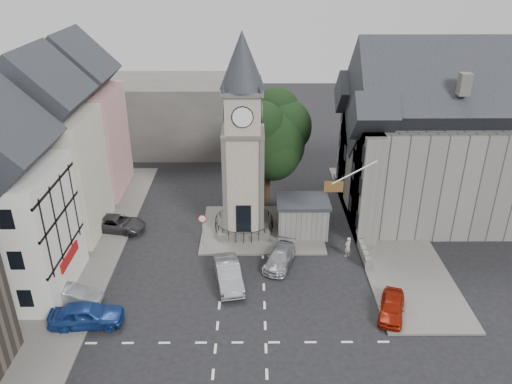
{
  "coord_description": "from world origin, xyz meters",
  "views": [
    {
      "loc": [
        0.76,
        -28.55,
        21.21
      ],
      "look_at": [
        0.98,
        5.0,
        5.0
      ],
      "focal_mm": 35.0,
      "sensor_mm": 36.0,
      "label": 1
    }
  ],
  "objects_px": {
    "car_west_blue": "(87,315)",
    "pedestrian": "(348,247)",
    "clock_tower": "(243,139)",
    "car_east_red": "(392,307)",
    "stone_shelter": "(302,216)"
  },
  "relations": [
    {
      "from": "car_west_blue",
      "to": "pedestrian",
      "type": "distance_m",
      "value": 19.28
    },
    {
      "from": "clock_tower",
      "to": "car_east_red",
      "type": "distance_m",
      "value": 16.44
    },
    {
      "from": "car_east_red",
      "to": "car_west_blue",
      "type": "bearing_deg",
      "value": -159.12
    },
    {
      "from": "clock_tower",
      "to": "car_west_blue",
      "type": "distance_m",
      "value": 16.93
    },
    {
      "from": "clock_tower",
      "to": "car_west_blue",
      "type": "bearing_deg",
      "value": -129.27
    },
    {
      "from": "pedestrian",
      "to": "car_west_blue",
      "type": "bearing_deg",
      "value": -12.14
    },
    {
      "from": "stone_shelter",
      "to": "car_west_blue",
      "type": "relative_size",
      "value": 0.94
    },
    {
      "from": "clock_tower",
      "to": "stone_shelter",
      "type": "xyz_separation_m",
      "value": [
        4.8,
        -0.49,
        -6.57
      ]
    },
    {
      "from": "stone_shelter",
      "to": "car_east_red",
      "type": "xyz_separation_m",
      "value": [
        4.86,
        -10.5,
        -0.91
      ]
    },
    {
      "from": "car_west_blue",
      "to": "pedestrian",
      "type": "bearing_deg",
      "value": -71.09
    },
    {
      "from": "clock_tower",
      "to": "car_west_blue",
      "type": "xyz_separation_m",
      "value": [
        -9.66,
        -11.82,
        -7.34
      ]
    },
    {
      "from": "car_east_red",
      "to": "pedestrian",
      "type": "distance_m",
      "value": 7.12
    },
    {
      "from": "stone_shelter",
      "to": "car_west_blue",
      "type": "height_order",
      "value": "stone_shelter"
    },
    {
      "from": "stone_shelter",
      "to": "pedestrian",
      "type": "xyz_separation_m",
      "value": [
        3.2,
        -3.57,
        -0.72
      ]
    },
    {
      "from": "car_west_blue",
      "to": "pedestrian",
      "type": "relative_size",
      "value": 2.76
    }
  ]
}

